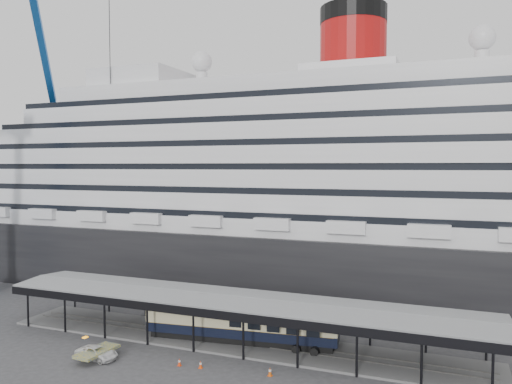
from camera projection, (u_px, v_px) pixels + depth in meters
ground at (214, 359)px, 51.27m from camera, size 200.00×200.00×0.00m
cruise_ship at (302, 175)px, 80.03m from camera, size 130.00×30.00×43.90m
platform_canopy at (234, 322)px, 55.79m from camera, size 56.00×9.18×5.30m
port_truck at (97, 353)px, 51.17m from camera, size 4.73×2.47×1.27m
pullman_carriage at (240, 321)px, 55.49m from camera, size 21.93×5.28×21.36m
traffic_cone_left at (179, 362)px, 49.44m from camera, size 0.42×0.42×0.75m
traffic_cone_mid at (201, 364)px, 48.86m from camera, size 0.41×0.41×0.74m
traffic_cone_right at (270, 372)px, 47.05m from camera, size 0.50×0.50×0.84m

